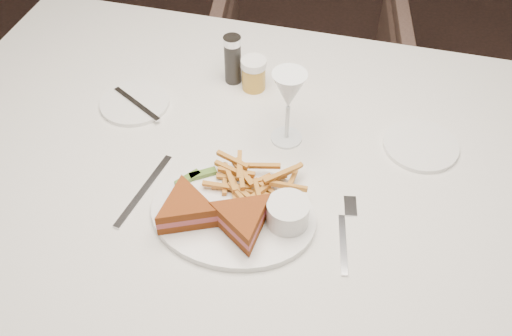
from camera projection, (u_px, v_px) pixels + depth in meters
name	position (u px, v px, depth m)	size (l,w,h in m)	color
table	(261.00, 268.00, 1.46)	(1.57, 1.04, 0.75)	silver
chair_far	(306.00, 67.00, 2.10)	(0.66, 0.62, 0.68)	#4B362E
table_setting	(248.00, 171.00, 1.13)	(0.81, 0.59, 0.18)	white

